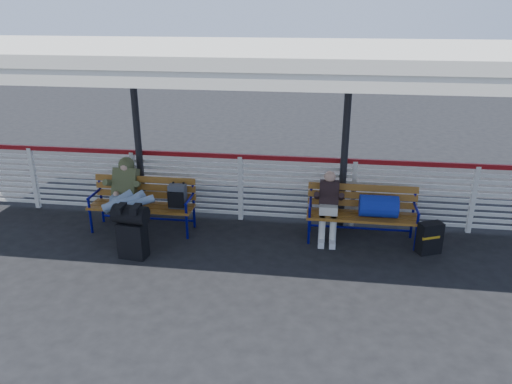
% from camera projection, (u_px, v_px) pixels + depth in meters
% --- Properties ---
extents(ground, '(60.00, 60.00, 0.00)m').
position_uv_depth(ground, '(219.00, 270.00, 7.43)').
color(ground, black).
rests_on(ground, ground).
extents(fence, '(12.08, 0.08, 1.24)m').
position_uv_depth(fence, '(240.00, 185.00, 8.96)').
color(fence, silver).
rests_on(fence, ground).
extents(canopy, '(12.60, 3.60, 3.16)m').
position_uv_depth(canopy, '(226.00, 54.00, 7.16)').
color(canopy, silver).
rests_on(canopy, ground).
extents(luggage_stack, '(0.56, 0.35, 0.87)m').
position_uv_depth(luggage_stack, '(132.00, 229.00, 7.64)').
color(luggage_stack, black).
rests_on(luggage_stack, ground).
extents(bench_left, '(1.80, 0.56, 0.92)m').
position_uv_depth(bench_left, '(151.00, 199.00, 8.57)').
color(bench_left, '#A1631F').
rests_on(bench_left, ground).
extents(bench_right, '(1.80, 0.56, 0.92)m').
position_uv_depth(bench_right, '(371.00, 207.00, 8.14)').
color(bench_right, '#A1631F').
rests_on(bench_right, ground).
extents(traveler_man, '(0.94, 1.64, 0.77)m').
position_uv_depth(traveler_man, '(126.00, 197.00, 8.24)').
color(traveler_man, '#8396B0').
rests_on(traveler_man, ground).
extents(companion_person, '(0.32, 0.66, 1.15)m').
position_uv_depth(companion_person, '(329.00, 205.00, 8.23)').
color(companion_person, beige).
rests_on(companion_person, ground).
extents(suitcase_side, '(0.42, 0.35, 0.51)m').
position_uv_depth(suitcase_side, '(430.00, 238.00, 7.86)').
color(suitcase_side, black).
rests_on(suitcase_side, ground).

